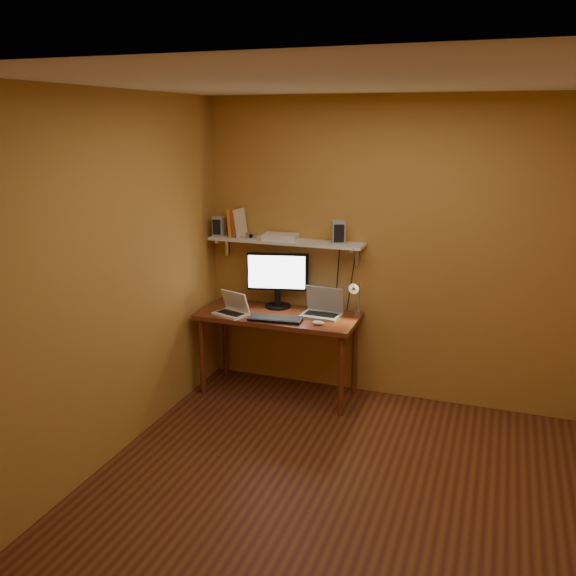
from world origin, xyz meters
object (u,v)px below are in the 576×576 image
at_px(speaker_left, 219,226).
at_px(netbook, 233,308).
at_px(desk, 278,323).
at_px(router, 280,237).
at_px(monitor, 278,277).
at_px(keyboard, 275,319).
at_px(shelf_camera, 251,236).
at_px(laptop, 323,308).
at_px(mouse, 318,323).
at_px(speaker_right, 339,232).
at_px(desk_lamp, 356,294).
at_px(wall_shelf, 286,242).

bearing_deg(speaker_left, netbook, -50.38).
xyz_separation_m(desk, router, (-0.05, 0.20, 0.74)).
height_order(monitor, netbook, monitor).
height_order(keyboard, shelf_camera, shelf_camera).
distance_m(monitor, laptop, 0.51).
height_order(mouse, router, router).
bearing_deg(speaker_right, mouse, -119.37).
bearing_deg(shelf_camera, keyboard, -42.42).
bearing_deg(speaker_left, laptop, -4.33).
bearing_deg(router, speaker_right, -0.89).
relative_size(desk, speaker_left, 8.03).
relative_size(desk, router, 4.69).
height_order(netbook, speaker_right, speaker_right).
bearing_deg(mouse, speaker_left, 159.21).
height_order(desk, keyboard, keyboard).
height_order(desk_lamp, shelf_camera, shelf_camera).
bearing_deg(desk, wall_shelf, 90.00).
bearing_deg(speaker_left, monitor, 1.51).
xyz_separation_m(netbook, mouse, (0.79, -0.02, -0.04)).
bearing_deg(speaker_right, wall_shelf, 160.05).
bearing_deg(router, laptop, -13.15).
xyz_separation_m(monitor, mouse, (0.49, -0.36, -0.26)).
distance_m(mouse, speaker_right, 0.79).
bearing_deg(laptop, router, 170.61).
bearing_deg(router, mouse, -37.83).
bearing_deg(laptop, speaker_right, 45.99).
relative_size(desk, netbook, 4.22).
bearing_deg(mouse, shelf_camera, 154.92).
distance_m(wall_shelf, router, 0.07).
distance_m(desk, netbook, 0.42).
xyz_separation_m(desk, wall_shelf, (0.00, 0.19, 0.69)).
distance_m(netbook, speaker_left, 0.78).
relative_size(monitor, router, 1.83).
xyz_separation_m(netbook, router, (0.32, 0.34, 0.59)).
bearing_deg(keyboard, desk_lamp, 20.50).
distance_m(wall_shelf, laptop, 0.67).
distance_m(monitor, shelf_camera, 0.44).
bearing_deg(netbook, keyboard, 13.78).
height_order(desk_lamp, speaker_left, speaker_left).
distance_m(mouse, speaker_left, 1.31).
distance_m(monitor, speaker_right, 0.71).
bearing_deg(keyboard, desk, 96.34).
height_order(keyboard, speaker_right, speaker_right).
relative_size(keyboard, speaker_right, 2.34).
xyz_separation_m(laptop, desk_lamp, (0.28, 0.03, 0.14)).
bearing_deg(monitor, wall_shelf, -12.75).
bearing_deg(keyboard, speaker_left, 145.99).
distance_m(mouse, shelf_camera, 1.01).
relative_size(wall_shelf, mouse, 14.55).
bearing_deg(desk_lamp, shelf_camera, 179.58).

